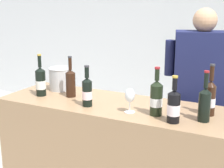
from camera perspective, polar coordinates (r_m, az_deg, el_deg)
wall_back at (r=4.82m, az=14.76°, el=9.65°), size 8.00×0.10×2.80m
counter at (r=2.64m, az=0.77°, el=-13.92°), size 1.83×0.61×1.00m
wine_bottle_0 at (r=2.37m, az=-4.37°, el=-1.30°), size 0.07×0.07×0.30m
wine_bottle_1 at (r=2.09m, az=10.74°, el=-3.81°), size 0.08×0.08×0.30m
wine_bottle_2 at (r=2.62m, az=-7.25°, el=0.33°), size 0.08×0.08×0.33m
wine_bottle_3 at (r=2.69m, az=-12.38°, el=0.45°), size 0.08×0.08×0.34m
wine_bottle_4 at (r=2.27m, az=16.79°, el=-2.25°), size 0.07×0.07×0.35m
wine_bottle_5 at (r=2.15m, az=15.89°, el=-3.23°), size 0.08×0.08×0.33m
wine_bottle_6 at (r=2.20m, az=7.76°, el=-2.40°), size 0.08×0.08×0.33m
wine_glass at (r=2.24m, az=3.14°, el=-2.19°), size 0.07×0.07×0.17m
ice_bucket at (r=2.85m, az=-8.99°, el=0.95°), size 0.20×0.20×0.19m
person_server at (r=2.85m, az=14.91°, el=-5.10°), size 0.58×0.36×1.70m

